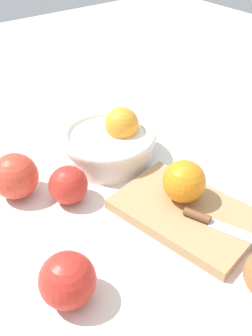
% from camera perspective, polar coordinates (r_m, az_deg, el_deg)
% --- Properties ---
extents(ground_plane, '(2.40, 2.40, 0.00)m').
position_cam_1_polar(ground_plane, '(0.67, -0.86, -7.21)').
color(ground_plane, silver).
extents(bowl, '(0.20, 0.20, 0.11)m').
position_cam_1_polar(bowl, '(0.79, -2.42, 3.91)').
color(bowl, white).
rests_on(bowl, ground_plane).
extents(cutting_board, '(0.26, 0.20, 0.02)m').
position_cam_1_polar(cutting_board, '(0.68, 8.84, -6.48)').
color(cutting_board, tan).
rests_on(cutting_board, ground_plane).
extents(orange_on_board, '(0.07, 0.07, 0.07)m').
position_cam_1_polar(orange_on_board, '(0.66, 8.55, -1.96)').
color(orange_on_board, orange).
rests_on(orange_on_board, cutting_board).
extents(knife, '(0.15, 0.07, 0.01)m').
position_cam_1_polar(knife, '(0.64, 13.16, -8.00)').
color(knife, silver).
rests_on(knife, cutting_board).
extents(apple_front_left, '(0.08, 0.08, 0.08)m').
position_cam_1_polar(apple_front_left, '(0.72, -16.00, -1.16)').
color(apple_front_left, '#D6422D').
rests_on(apple_front_left, ground_plane).
extents(apple_front_right, '(0.08, 0.08, 0.08)m').
position_cam_1_polar(apple_front_right, '(0.54, -8.60, -16.00)').
color(apple_front_right, red).
rests_on(apple_front_right, ground_plane).
extents(apple_front_left_2, '(0.07, 0.07, 0.07)m').
position_cam_1_polar(apple_front_left_2, '(0.69, -8.50, -2.48)').
color(apple_front_left_2, red).
rests_on(apple_front_left_2, ground_plane).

